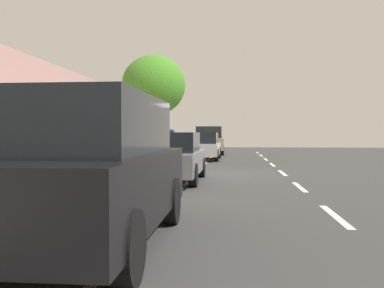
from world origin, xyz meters
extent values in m
plane|color=#363636|center=(0.00, 0.00, 0.00)|extent=(59.80, 59.80, 0.00)
cube|color=#B6B1A3|center=(4.21, 0.00, 0.07)|extent=(3.89, 37.38, 0.14)
cube|color=gray|center=(2.19, 0.00, 0.07)|extent=(0.16, 37.38, 0.14)
cube|color=white|center=(-2.50, -17.59, 0.00)|extent=(0.14, 2.20, 0.01)
cube|color=white|center=(-2.50, -13.39, 0.00)|extent=(0.14, 2.20, 0.01)
cube|color=white|center=(-2.50, -9.19, 0.00)|extent=(0.14, 2.20, 0.01)
cube|color=white|center=(-2.50, -4.99, 0.00)|extent=(0.14, 2.20, 0.01)
cube|color=white|center=(-2.50, -0.79, 0.00)|extent=(0.14, 2.20, 0.01)
cube|color=white|center=(-2.50, 3.41, 0.00)|extent=(0.14, 2.20, 0.01)
cube|color=white|center=(-2.50, 7.61, 0.00)|extent=(0.14, 2.20, 0.01)
cube|color=white|center=(0.72, 0.00, 0.00)|extent=(0.12, 37.38, 0.01)
cube|color=tan|center=(6.41, 0.00, 2.06)|extent=(0.50, 37.38, 4.12)
cube|color=tan|center=(1.08, -14.81, 0.75)|extent=(2.23, 5.39, 0.80)
cube|color=black|center=(1.03, -13.88, 1.55)|extent=(1.80, 1.59, 0.80)
cube|color=tan|center=(1.14, -16.00, 1.21)|extent=(2.00, 2.74, 0.12)
cylinder|color=black|center=(1.89, -13.12, 0.40)|extent=(0.26, 0.81, 0.80)
cylinder|color=black|center=(0.09, -13.21, 0.40)|extent=(0.26, 0.81, 0.80)
cylinder|color=black|center=(2.06, -16.40, 0.40)|extent=(0.26, 0.81, 0.80)
cylinder|color=black|center=(0.26, -16.49, 0.40)|extent=(0.26, 0.81, 0.80)
cube|color=#B7BABF|center=(1.02, -8.38, 0.60)|extent=(1.82, 4.42, 0.64)
cube|color=black|center=(1.02, -8.38, 1.22)|extent=(1.58, 2.12, 0.60)
cylinder|color=black|center=(1.84, -7.02, 0.33)|extent=(0.23, 0.66, 0.66)
cylinder|color=black|center=(0.22, -7.00, 0.33)|extent=(0.23, 0.66, 0.66)
cylinder|color=black|center=(1.81, -9.75, 0.33)|extent=(0.23, 0.66, 0.66)
cylinder|color=black|center=(0.19, -9.73, 0.33)|extent=(0.23, 0.66, 0.66)
cube|color=slate|center=(1.24, 2.34, 0.60)|extent=(1.81, 4.42, 0.64)
cube|color=black|center=(1.24, 2.34, 1.22)|extent=(1.57, 2.12, 0.60)
cylinder|color=black|center=(2.06, 3.69, 0.33)|extent=(0.23, 0.66, 0.66)
cylinder|color=black|center=(0.44, 3.71, 0.33)|extent=(0.23, 0.66, 0.66)
cylinder|color=black|center=(2.03, 0.96, 0.33)|extent=(0.23, 0.66, 0.66)
cylinder|color=black|center=(0.41, 0.98, 0.33)|extent=(0.23, 0.66, 0.66)
cube|color=black|center=(1.23, 10.00, 0.78)|extent=(1.91, 4.70, 0.90)
cube|color=black|center=(1.23, 10.00, 1.61)|extent=(1.68, 3.10, 0.76)
cylinder|color=black|center=(0.36, 11.46, 0.38)|extent=(0.22, 0.76, 0.76)
cylinder|color=black|center=(2.10, 8.54, 0.38)|extent=(0.22, 0.76, 0.76)
cylinder|color=black|center=(0.35, 8.54, 0.38)|extent=(0.22, 0.76, 0.76)
torus|color=black|center=(1.20, -2.00, 0.34)|extent=(0.67, 0.11, 0.67)
torus|color=black|center=(2.24, -1.89, 0.34)|extent=(0.67, 0.11, 0.67)
cylinder|color=black|center=(1.59, -1.95, 0.42)|extent=(0.65, 0.10, 0.50)
cylinder|color=black|center=(1.95, -1.92, 0.41)|extent=(0.14, 0.05, 0.46)
cylinder|color=black|center=(1.64, -1.95, 0.65)|extent=(0.73, 0.11, 0.05)
cylinder|color=black|center=(2.07, -1.90, 0.26)|extent=(0.35, 0.07, 0.18)
cylinder|color=black|center=(2.12, -1.90, 0.49)|extent=(0.26, 0.06, 0.32)
cylinder|color=black|center=(1.24, -1.99, 0.49)|extent=(0.12, 0.05, 0.33)
cube|color=black|center=(2.01, -1.91, 0.68)|extent=(0.25, 0.12, 0.05)
cylinder|color=black|center=(1.28, -1.99, 0.71)|extent=(0.08, 0.46, 0.03)
cylinder|color=#C6B284|center=(1.93, -2.29, 0.41)|extent=(0.15, 0.15, 0.81)
cylinder|color=#C6B284|center=(1.92, -2.49, 0.41)|extent=(0.15, 0.15, 0.81)
cube|color=white|center=(1.92, -2.39, 1.10)|extent=(0.25, 0.39, 0.57)
cylinder|color=white|center=(1.93, -2.13, 1.07)|extent=(0.10, 0.10, 0.54)
cylinder|color=white|center=(1.91, -2.65, 1.07)|extent=(0.10, 0.10, 0.54)
sphere|color=#B17860|center=(1.92, -2.39, 1.50)|extent=(0.23, 0.23, 0.23)
sphere|color=navy|center=(1.92, -2.39, 1.54)|extent=(0.25, 0.25, 0.25)
cube|color=black|center=(2.12, -2.40, 1.12)|extent=(0.20, 0.31, 0.44)
cylinder|color=#503522|center=(3.46, -6.45, 1.60)|extent=(0.34, 0.34, 2.93)
ellipsoid|color=#3F8423|center=(3.46, -6.45, 3.97)|extent=(3.28, 3.28, 3.10)
cylinder|color=black|center=(5.01, 2.13, 0.57)|extent=(0.15, 0.15, 0.87)
cylinder|color=black|center=(5.21, 2.12, 0.57)|extent=(0.15, 0.15, 0.87)
cube|color=black|center=(5.11, 2.12, 1.32)|extent=(0.38, 0.23, 0.62)
cylinder|color=black|center=(4.85, 2.13, 1.29)|extent=(0.10, 0.10, 0.59)
cylinder|color=black|center=(5.37, 2.12, 1.29)|extent=(0.10, 0.10, 0.59)
sphere|color=tan|center=(5.11, 2.12, 1.75)|extent=(0.24, 0.24, 0.24)
cylinder|color=red|center=(2.62, -3.71, 0.49)|extent=(0.22, 0.22, 0.70)
sphere|color=red|center=(2.62, -3.71, 0.88)|extent=(0.20, 0.20, 0.20)
camera|label=1|loc=(-0.67, 15.53, 1.50)|focal=40.19mm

